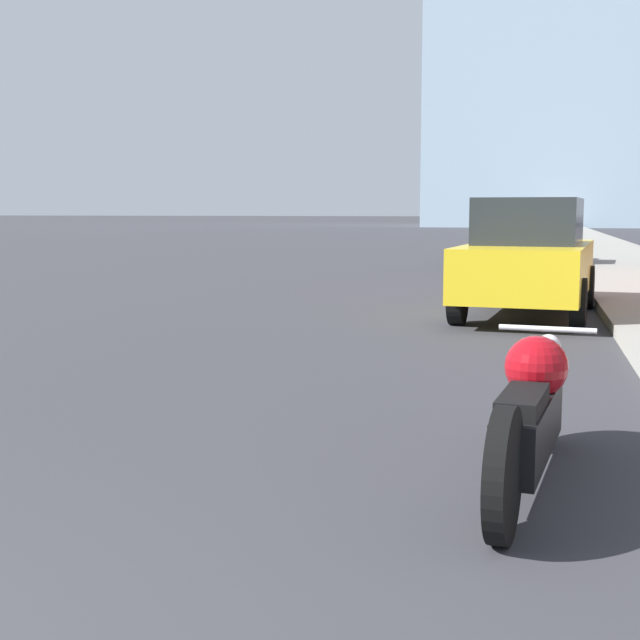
% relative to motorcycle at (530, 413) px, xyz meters
% --- Properties ---
extents(sidewalk, '(3.20, 240.00, 0.15)m').
position_rel_motorcycle_xyz_m(sidewalk, '(2.61, 36.17, -0.34)').
color(sidewalk, gray).
rests_on(sidewalk, ground_plane).
extents(motorcycle, '(0.62, 2.50, 0.84)m').
position_rel_motorcycle_xyz_m(motorcycle, '(0.00, 0.00, 0.00)').
color(motorcycle, black).
rests_on(motorcycle, ground_plane).
extents(parked_car_yellow, '(2.13, 4.46, 1.75)m').
position_rel_motorcycle_xyz_m(parked_car_yellow, '(-0.05, 8.39, 0.46)').
color(parked_car_yellow, gold).
rests_on(parked_car_yellow, ground_plane).
extents(parked_car_black, '(2.18, 4.43, 1.68)m').
position_rel_motorcycle_xyz_m(parked_car_black, '(-0.19, 19.61, 0.43)').
color(parked_car_black, black).
rests_on(parked_car_black, ground_plane).
extents(parked_car_red, '(2.16, 4.41, 1.72)m').
position_rel_motorcycle_xyz_m(parked_car_red, '(-0.10, 31.82, 0.43)').
color(parked_car_red, red).
rests_on(parked_car_red, ground_plane).
extents(parked_car_silver, '(2.22, 4.20, 1.79)m').
position_rel_motorcycle_xyz_m(parked_car_silver, '(-0.09, 43.60, 0.47)').
color(parked_car_silver, '#BCBCC1').
rests_on(parked_car_silver, ground_plane).
extents(parked_car_green, '(1.94, 3.88, 1.67)m').
position_rel_motorcycle_xyz_m(parked_car_green, '(-0.25, 54.80, 0.40)').
color(parked_car_green, '#1E6B33').
rests_on(parked_car_green, ground_plane).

